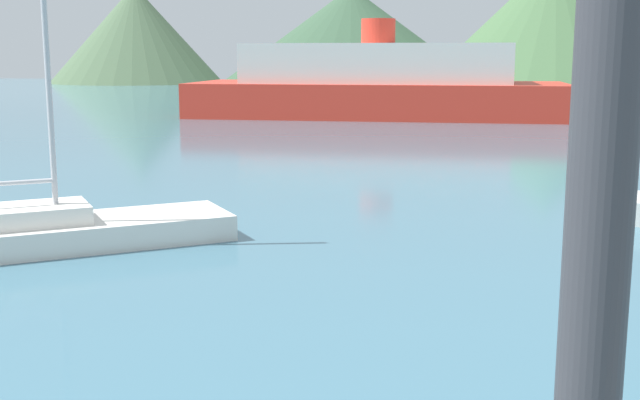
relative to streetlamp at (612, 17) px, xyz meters
name	(u,v)px	position (x,y,z in m)	size (l,w,h in m)	color
streetlamp	(612,17)	(0.00, 0.00, 0.00)	(0.37, 0.37, 5.30)	#38383D
sailboat_middle	(25,233)	(-10.10, 13.13, -3.78)	(8.14, 7.15, 8.05)	white
ferry_distant	(378,84)	(-9.03, 51.53, -2.05)	(25.02, 10.67, 6.37)	red
hill_west	(136,34)	(-53.70, 106.90, 2.71)	(24.71, 24.71, 13.75)	#4C6647
hill_central	(351,36)	(-22.28, 108.06, 2.34)	(36.28, 36.28, 13.02)	#38563D
hill_east	(553,23)	(4.00, 103.22, 3.72)	(32.73, 32.73, 15.77)	#476B42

